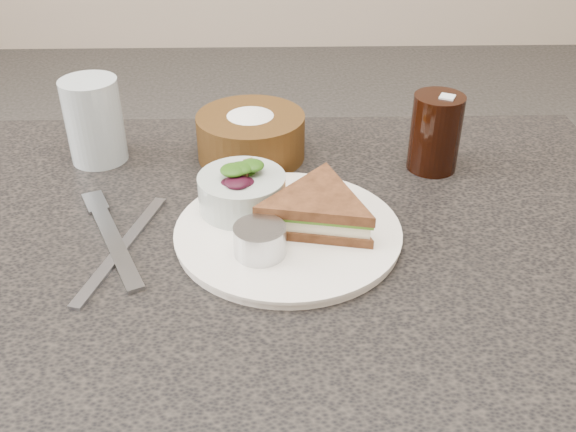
% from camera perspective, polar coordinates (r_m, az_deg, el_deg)
% --- Properties ---
extents(dinner_plate, '(0.27, 0.27, 0.01)m').
position_cam_1_polar(dinner_plate, '(0.78, -0.00, -1.48)').
color(dinner_plate, white).
rests_on(dinner_plate, dining_table).
extents(sandwich, '(0.19, 0.19, 0.04)m').
position_cam_1_polar(sandwich, '(0.77, 2.65, 0.53)').
color(sandwich, brown).
rests_on(sandwich, dinner_plate).
extents(salad_bowl, '(0.14, 0.14, 0.06)m').
position_cam_1_polar(salad_bowl, '(0.80, -4.13, 2.64)').
color(salad_bowl, '#A3B0AA').
rests_on(salad_bowl, dinner_plate).
extents(dressing_ramekin, '(0.08, 0.08, 0.04)m').
position_cam_1_polar(dressing_ramekin, '(0.73, -2.52, -2.19)').
color(dressing_ramekin, '#B2B4B9').
rests_on(dressing_ramekin, dinner_plate).
extents(orange_wedge, '(0.08, 0.08, 0.03)m').
position_cam_1_polar(orange_wedge, '(0.84, 1.63, 2.59)').
color(orange_wedge, orange).
rests_on(orange_wedge, dinner_plate).
extents(fork, '(0.10, 0.19, 0.01)m').
position_cam_1_polar(fork, '(0.80, -15.22, -2.24)').
color(fork, gray).
rests_on(fork, dining_table).
extents(knife, '(0.07, 0.22, 0.00)m').
position_cam_1_polar(knife, '(0.79, -14.49, -2.74)').
color(knife, '#9A9DA9').
rests_on(knife, dining_table).
extents(bread_basket, '(0.21, 0.21, 0.09)m').
position_cam_1_polar(bread_basket, '(0.95, -3.34, 7.73)').
color(bread_basket, '#543A16').
rests_on(bread_basket, dining_table).
extents(cola_glass, '(0.09, 0.09, 0.12)m').
position_cam_1_polar(cola_glass, '(0.93, 13.01, 7.55)').
color(cola_glass, black).
rests_on(cola_glass, dining_table).
extents(water_glass, '(0.09, 0.09, 0.12)m').
position_cam_1_polar(water_glass, '(0.97, -16.85, 8.10)').
color(water_glass, '#A4B1B9').
rests_on(water_glass, dining_table).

